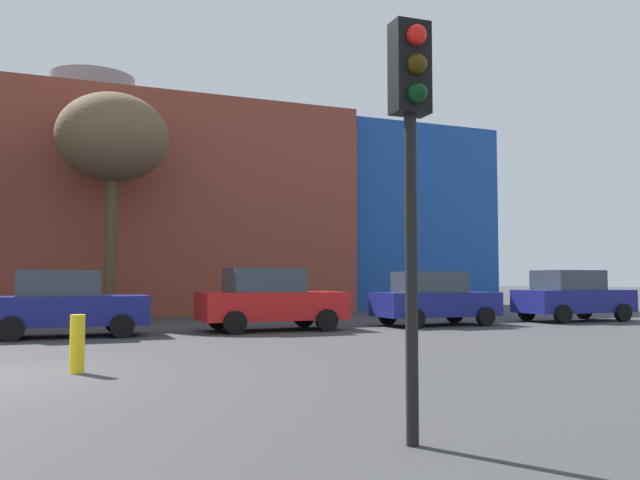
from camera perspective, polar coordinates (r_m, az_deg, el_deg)
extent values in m
cube|color=brown|center=(34.13, -19.14, 2.17)|extent=(22.62, 12.76, 9.46)
cube|color=#19479E|center=(38.24, 4.76, 1.32)|extent=(8.42, 11.48, 9.32)
cylinder|color=slate|center=(35.13, -18.96, 11.51)|extent=(4.00, 4.00, 2.00)
cube|color=navy|center=(19.13, -20.87, -5.68)|extent=(4.12, 1.77, 0.78)
cube|color=#333D47|center=(19.11, -21.56, -3.46)|extent=(2.06, 1.57, 0.69)
cylinder|color=black|center=(20.13, -17.16, -6.74)|extent=(0.63, 0.22, 0.63)
cylinder|color=black|center=(18.33, -16.65, -7.10)|extent=(0.63, 0.22, 0.63)
cylinder|color=black|center=(20.06, -24.77, -6.60)|extent=(0.63, 0.22, 0.63)
cylinder|color=black|center=(18.26, -25.01, -6.94)|extent=(0.63, 0.22, 0.63)
cube|color=red|center=(20.12, -4.16, -5.66)|extent=(4.34, 1.86, 0.83)
cube|color=#333D47|center=(20.03, -4.85, -3.44)|extent=(2.17, 1.66, 0.72)
cylinder|color=black|center=(21.50, -1.40, -6.62)|extent=(0.66, 0.23, 0.66)
cylinder|color=black|center=(19.74, 0.59, -6.91)|extent=(0.66, 0.23, 0.66)
cylinder|color=black|center=(20.67, -8.70, -6.71)|extent=(0.66, 0.23, 0.66)
cylinder|color=black|center=(18.84, -7.32, -7.06)|extent=(0.66, 0.23, 0.66)
cube|color=navy|center=(22.59, 9.92, -5.45)|extent=(4.14, 1.77, 0.79)
cube|color=#333D47|center=(22.44, 9.37, -3.58)|extent=(2.07, 1.58, 0.69)
cylinder|color=black|center=(24.09, 11.47, -6.24)|extent=(0.63, 0.22, 0.63)
cylinder|color=black|center=(22.61, 14.04, -6.40)|extent=(0.63, 0.22, 0.63)
cylinder|color=black|center=(22.72, 5.84, -6.47)|extent=(0.63, 0.22, 0.63)
cylinder|color=black|center=(21.14, 8.18, -6.68)|extent=(0.63, 0.22, 0.63)
cube|color=navy|center=(26.23, 20.98, -4.92)|extent=(4.31, 1.85, 0.82)
cube|color=#333D47|center=(26.04, 20.53, -3.24)|extent=(2.16, 1.64, 0.72)
cylinder|color=black|center=(27.88, 21.75, -5.64)|extent=(0.66, 0.23, 0.66)
cylinder|color=black|center=(26.56, 24.59, -5.70)|extent=(0.66, 0.23, 0.66)
cylinder|color=black|center=(26.04, 17.33, -5.90)|extent=(0.66, 0.23, 0.66)
cylinder|color=black|center=(24.61, 20.15, -6.01)|extent=(0.66, 0.23, 0.66)
cylinder|color=black|center=(6.35, 7.85, -3.23)|extent=(0.12, 0.12, 3.14)
cube|color=black|center=(6.66, 7.71, 14.40)|extent=(0.37, 0.25, 0.90)
sphere|color=red|center=(6.64, 8.28, 17.03)|extent=(0.20, 0.20, 0.20)
sphere|color=#3C2905|center=(6.55, 8.31, 14.73)|extent=(0.20, 0.20, 0.20)
sphere|color=black|center=(6.47, 8.33, 12.37)|extent=(0.20, 0.20, 0.20)
cylinder|color=brown|center=(25.47, -17.54, -0.33)|extent=(0.42, 0.42, 5.66)
ellipsoid|color=brown|center=(25.97, -17.39, 8.41)|extent=(4.09, 4.09, 3.27)
cylinder|color=yellow|center=(11.79, -20.14, -8.38)|extent=(0.24, 0.24, 0.96)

